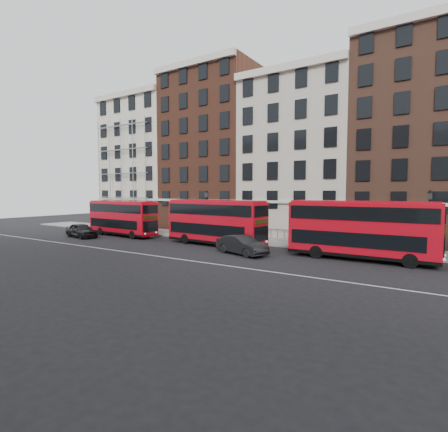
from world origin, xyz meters
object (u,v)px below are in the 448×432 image
Objects in this scene: bus_a at (122,217)px; bus_c at (361,228)px; car_rear at (82,230)px; car_front at (242,245)px; bus_b at (215,221)px.

bus_c reaches higher than bus_a.
car_rear is 0.98× the size of car_front.
bus_c is at bearing 3.95° from bus_a.
car_rear is at bearing -125.80° from bus_a.
car_rear is at bearing -162.62° from bus_b.
bus_c is 9.55m from car_front.
car_rear is at bearing -173.43° from bus_c.
bus_a is 2.05× the size of car_front.
car_rear is (-2.93, -3.52, -1.43)m from bus_a.
bus_c is at bearing -54.15° from car_front.
bus_b reaches higher than bus_a.
bus_b reaches higher than car_front.
bus_b is at bearing 3.96° from bus_a.
bus_c reaches higher than car_front.
bus_c is 30.42m from car_rear.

